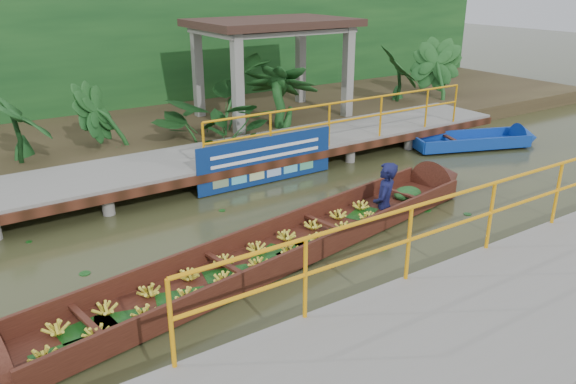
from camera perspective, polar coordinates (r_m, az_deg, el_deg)
ground at (r=10.34m, az=2.89°, el=-3.61°), size 80.00×80.00×0.00m
land_strip at (r=16.57m, az=-12.64°, el=6.30°), size 30.00×8.00×0.45m
far_dock at (r=12.91m, az=-6.00°, el=3.68°), size 16.00×2.06×1.66m
near_dock at (r=8.42m, az=26.22°, el=-9.82°), size 18.00×2.40×1.73m
pavilion at (r=16.37m, az=-1.59°, el=15.84°), size 4.40×3.00×3.00m
foliage_backdrop at (r=18.56m, az=-15.99°, el=13.16°), size 30.00×0.80×4.00m
vendor_boat at (r=9.39m, az=0.65°, el=-4.61°), size 10.86×2.86×2.29m
moored_blue_boat at (r=16.28m, az=20.59°, el=4.93°), size 3.70×2.11×0.86m
blue_banner at (r=12.30m, az=-2.15°, el=3.28°), size 3.36×0.04×1.05m
tropical_plants at (r=15.33m, az=-1.95°, el=10.13°), size 14.52×1.52×1.90m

